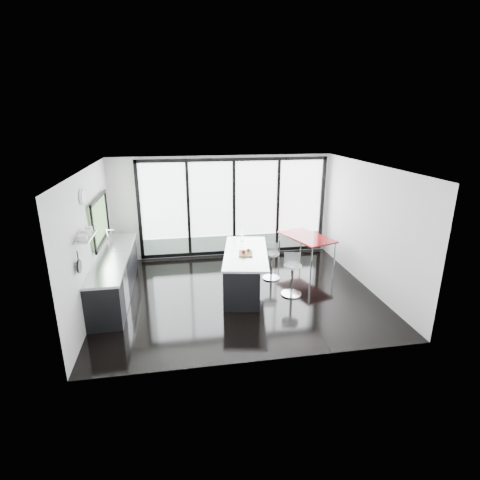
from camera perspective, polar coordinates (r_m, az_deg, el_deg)
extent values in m
cube|color=black|center=(8.50, -0.33, -8.05)|extent=(6.00, 5.00, 0.00)
cube|color=white|center=(7.68, -0.36, 11.03)|extent=(6.00, 5.00, 0.00)
cube|color=silver|center=(10.37, -2.62, 5.03)|extent=(6.00, 0.00, 2.80)
cube|color=white|center=(10.38, -0.94, 5.06)|extent=(5.00, 0.02, 2.50)
cube|color=gray|center=(10.62, -0.88, -0.40)|extent=(5.00, 0.02, 0.44)
cube|color=black|center=(10.23, -7.87, 4.70)|extent=(0.08, 0.04, 2.50)
cube|color=black|center=(10.34, -0.91, 5.01)|extent=(0.08, 0.04, 2.50)
cube|color=black|center=(10.60, 5.81, 5.25)|extent=(0.08, 0.04, 2.50)
cube|color=silver|center=(5.68, 3.82, -6.36)|extent=(6.00, 0.00, 2.80)
cube|color=silver|center=(8.07, -21.85, -0.13)|extent=(0.00, 5.00, 2.80)
cube|color=#5A8E48|center=(8.86, -20.70, 2.91)|extent=(0.02, 1.60, 0.90)
cube|color=#AAADAF|center=(7.15, -22.46, 0.47)|extent=(0.25, 0.80, 0.03)
cylinder|color=white|center=(7.55, -22.91, 6.03)|extent=(0.04, 0.30, 0.30)
cylinder|color=black|center=(6.93, -23.30, -3.71)|extent=(0.03, 0.24, 0.24)
cube|color=silver|center=(8.95, 18.98, 1.91)|extent=(0.00, 5.00, 2.80)
cube|color=black|center=(8.71, -18.51, -5.24)|extent=(0.65, 3.20, 0.87)
cube|color=#AAADAF|center=(8.54, -18.81, -2.40)|extent=(0.69, 3.24, 0.05)
cube|color=#AAADAF|center=(9.01, -18.36, -1.30)|extent=(0.45, 0.48, 0.06)
cylinder|color=silver|center=(8.96, -19.46, 0.13)|extent=(0.02, 0.02, 0.44)
cube|color=#AAADAF|center=(7.99, -16.99, -7.37)|extent=(0.03, 0.60, 0.80)
cube|color=black|center=(8.50, 0.33, -4.85)|extent=(1.13, 2.27, 0.86)
cube|color=#AAADAF|center=(8.33, 0.88, -1.98)|extent=(1.34, 2.37, 0.05)
cube|color=tan|center=(8.18, 0.88, -2.08)|extent=(0.36, 0.44, 0.03)
sphere|color=maroon|center=(8.11, 0.53, -1.80)|extent=(0.10, 0.10, 0.09)
sphere|color=brown|center=(8.21, 1.30, -1.59)|extent=(0.10, 0.10, 0.08)
cylinder|color=silver|center=(8.98, 0.27, 0.63)|extent=(0.08, 0.08, 0.28)
cylinder|color=silver|center=(8.34, 7.92, -6.01)|extent=(0.54, 0.54, 0.72)
cylinder|color=silver|center=(9.12, 4.81, -3.92)|extent=(0.48, 0.48, 0.67)
cube|color=maroon|center=(10.06, 10.00, -1.60)|extent=(1.28, 1.68, 0.79)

